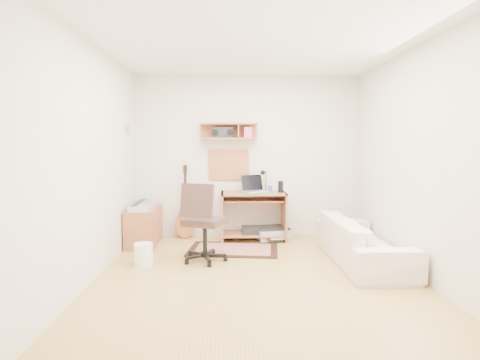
{
  "coord_description": "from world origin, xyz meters",
  "views": [
    {
      "loc": [
        -0.33,
        -4.4,
        1.48
      ],
      "look_at": [
        -0.15,
        1.05,
        1.0
      ],
      "focal_mm": 29.65,
      "sensor_mm": 36.0,
      "label": 1
    }
  ],
  "objects_px": {
    "task_chair": "(205,221)",
    "printer": "(272,234)",
    "desk": "(253,216)",
    "sofa": "(362,233)",
    "cabinet": "(144,226)"
  },
  "relations": [
    {
      "from": "task_chair",
      "to": "cabinet",
      "type": "bearing_deg",
      "value": 157.68
    },
    {
      "from": "sofa",
      "to": "task_chair",
      "type": "bearing_deg",
      "value": 86.83
    },
    {
      "from": "desk",
      "to": "task_chair",
      "type": "relative_size",
      "value": 0.97
    },
    {
      "from": "task_chair",
      "to": "printer",
      "type": "relative_size",
      "value": 2.05
    },
    {
      "from": "task_chair",
      "to": "cabinet",
      "type": "relative_size",
      "value": 1.14
    },
    {
      "from": "desk",
      "to": "task_chair",
      "type": "xyz_separation_m",
      "value": [
        -0.7,
        -1.15,
        0.14
      ]
    },
    {
      "from": "cabinet",
      "to": "printer",
      "type": "distance_m",
      "value": 1.99
    },
    {
      "from": "printer",
      "to": "sofa",
      "type": "height_order",
      "value": "sofa"
    },
    {
      "from": "desk",
      "to": "printer",
      "type": "xyz_separation_m",
      "value": [
        0.3,
        0.0,
        -0.29
      ]
    },
    {
      "from": "desk",
      "to": "printer",
      "type": "distance_m",
      "value": 0.42
    },
    {
      "from": "sofa",
      "to": "printer",
      "type": "bearing_deg",
      "value": 38.21
    },
    {
      "from": "desk",
      "to": "printer",
      "type": "relative_size",
      "value": 2.0
    },
    {
      "from": "desk",
      "to": "sofa",
      "type": "xyz_separation_m",
      "value": [
        1.3,
        -1.26,
        -0.01
      ]
    },
    {
      "from": "desk",
      "to": "sofa",
      "type": "distance_m",
      "value": 1.81
    },
    {
      "from": "printer",
      "to": "desk",
      "type": "bearing_deg",
      "value": 167.6
    }
  ]
}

